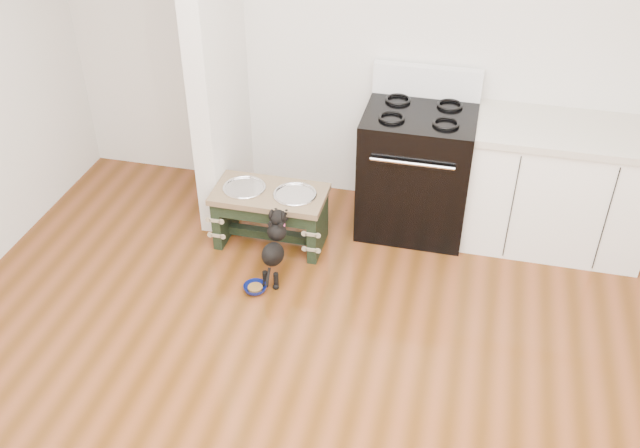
% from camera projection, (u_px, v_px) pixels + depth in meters
% --- Properties ---
extents(room_shell, '(5.00, 5.00, 5.00)m').
position_uv_depth(room_shell, '(303.00, 186.00, 2.76)').
color(room_shell, silver).
rests_on(room_shell, ground).
extents(partition_wall, '(0.15, 0.80, 2.70)m').
position_uv_depth(partition_wall, '(215.00, 36.00, 4.81)').
color(partition_wall, silver).
rests_on(partition_wall, ground).
extents(oven_range, '(0.76, 0.69, 1.14)m').
position_uv_depth(oven_range, '(416.00, 168.00, 5.09)').
color(oven_range, black).
rests_on(oven_range, ground).
extents(cabinet_run, '(1.24, 0.64, 0.91)m').
position_uv_depth(cabinet_run, '(557.00, 187.00, 4.93)').
color(cabinet_run, white).
rests_on(cabinet_run, ground).
extents(dog_feeder, '(0.79, 0.42, 0.45)m').
position_uv_depth(dog_feeder, '(270.00, 207.00, 4.99)').
color(dog_feeder, black).
rests_on(dog_feeder, ground).
extents(puppy, '(0.14, 0.40, 0.48)m').
position_uv_depth(puppy, '(274.00, 245.00, 4.70)').
color(puppy, black).
rests_on(puppy, ground).
extents(floor_bowl, '(0.16, 0.16, 0.05)m').
position_uv_depth(floor_bowl, '(255.00, 288.00, 4.71)').
color(floor_bowl, '#0B1453').
rests_on(floor_bowl, ground).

